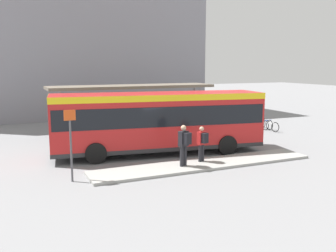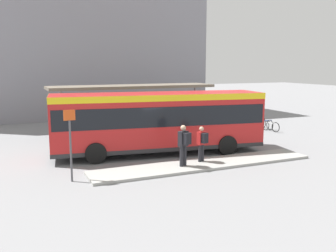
{
  "view_description": "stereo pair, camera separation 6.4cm",
  "coord_description": "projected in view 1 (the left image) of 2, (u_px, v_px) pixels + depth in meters",
  "views": [
    {
      "loc": [
        -7.16,
        -17.23,
        4.47
      ],
      "look_at": [
        0.53,
        0.0,
        1.39
      ],
      "focal_mm": 40.0,
      "sensor_mm": 36.0,
      "label": 1
    },
    {
      "loc": [
        -7.11,
        -17.26,
        4.47
      ],
      "look_at": [
        0.53,
        0.0,
        1.39
      ],
      "focal_mm": 40.0,
      "sensor_mm": 36.0,
      "label": 2
    }
  ],
  "objects": [
    {
      "name": "station_shelter",
      "position": [
        132.0,
        87.0,
        24.09
      ],
      "size": [
        10.7,
        2.52,
        3.19
      ],
      "color": "#706656",
      "rests_on": "ground_plane"
    },
    {
      "name": "bicycle_green",
      "position": [
        258.0,
        122.0,
        27.19
      ],
      "size": [
        0.48,
        1.79,
        0.77
      ],
      "rotation": [
        0.0,
        0.0,
        1.49
      ],
      "color": "black",
      "rests_on": "ground_plane"
    },
    {
      "name": "curb_island",
      "position": [
        205.0,
        164.0,
        16.81
      ],
      "size": [
        10.49,
        1.8,
        0.12
      ],
      "color": "#9E9E99",
      "rests_on": "ground_plane"
    },
    {
      "name": "pedestrian_companion",
      "position": [
        202.0,
        142.0,
        16.91
      ],
      "size": [
        0.46,
        0.5,
        1.61
      ],
      "rotation": [
        0.0,
        0.0,
        1.91
      ],
      "color": "#232328",
      "rests_on": "curb_island"
    },
    {
      "name": "potted_planter_near_shelter",
      "position": [
        159.0,
        127.0,
        22.73
      ],
      "size": [
        0.92,
        0.92,
        1.44
      ],
      "color": "slate",
      "rests_on": "ground_plane"
    },
    {
      "name": "platform_sign",
      "position": [
        71.0,
        142.0,
        14.26
      ],
      "size": [
        0.44,
        0.08,
        2.8
      ],
      "color": "#4C4C51",
      "rests_on": "ground_plane"
    },
    {
      "name": "bicycle_blue",
      "position": [
        265.0,
        124.0,
        26.41
      ],
      "size": [
        0.48,
        1.71,
        0.74
      ],
      "rotation": [
        0.0,
        0.0,
        -1.59
      ],
      "color": "black",
      "rests_on": "ground_plane"
    },
    {
      "name": "city_bus",
      "position": [
        159.0,
        119.0,
        18.84
      ],
      "size": [
        10.78,
        3.98,
        3.08
      ],
      "rotation": [
        0.0,
        0.0,
        -0.15
      ],
      "color": "red",
      "rests_on": "ground_plane"
    },
    {
      "name": "bicycle_white",
      "position": [
        270.0,
        126.0,
        25.56
      ],
      "size": [
        0.48,
        1.58,
        0.69
      ],
      "rotation": [
        0.0,
        0.0,
        -1.43
      ],
      "color": "black",
      "rests_on": "ground_plane"
    },
    {
      "name": "ground_plane",
      "position": [
        159.0,
        153.0,
        19.13
      ],
      "size": [
        120.0,
        120.0,
        0.0
      ],
      "primitive_type": "plane",
      "color": "gray"
    },
    {
      "name": "station_building",
      "position": [
        67.0,
        31.0,
        34.65
      ],
      "size": [
        22.9,
        11.42,
        15.2
      ],
      "color": "gray",
      "rests_on": "ground_plane"
    },
    {
      "name": "pedestrian_waiting",
      "position": [
        184.0,
        143.0,
        16.11
      ],
      "size": [
        0.52,
        0.56,
        1.81
      ],
      "rotation": [
        0.0,
        0.0,
        1.93
      ],
      "color": "#232328",
      "rests_on": "curb_island"
    }
  ]
}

